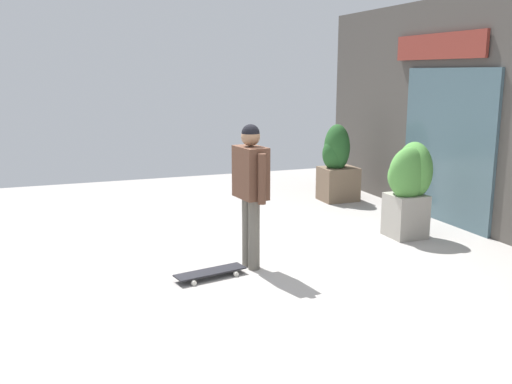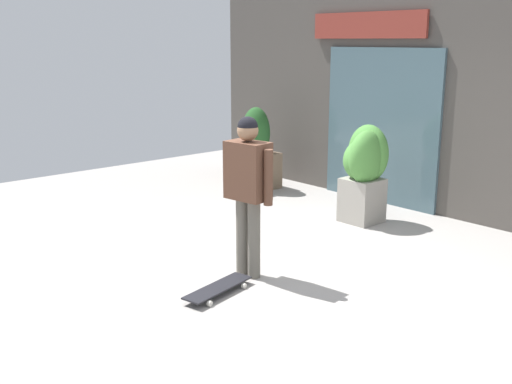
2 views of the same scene
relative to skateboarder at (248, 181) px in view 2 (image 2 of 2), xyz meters
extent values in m
plane|color=#9E9993|center=(0.02, 0.39, -1.01)|extent=(12.00, 12.00, 0.00)
cube|color=#4C4742|center=(0.02, 3.57, 0.63)|extent=(8.96, 0.25, 3.29)
cube|color=#47606B|center=(-0.96, 3.43, 0.13)|extent=(1.99, 0.06, 2.28)
cube|color=maroon|center=(-1.27, 3.41, 1.57)|extent=(2.02, 0.05, 0.38)
cylinder|color=#666056|center=(0.08, 0.01, -0.60)|extent=(0.13, 0.13, 0.82)
cylinder|color=#666056|center=(-0.08, -0.01, -0.60)|extent=(0.13, 0.13, 0.82)
cube|color=brown|center=(0.00, 0.00, 0.10)|extent=(0.47, 0.31, 0.58)
cylinder|color=brown|center=(0.26, 0.03, 0.07)|extent=(0.09, 0.09, 0.55)
cylinder|color=brown|center=(-0.26, -0.03, 0.07)|extent=(0.09, 0.09, 0.55)
sphere|color=#997051|center=(0.00, 0.00, 0.50)|extent=(0.21, 0.21, 0.21)
sphere|color=black|center=(0.00, 0.00, 0.54)|extent=(0.20, 0.20, 0.20)
cube|color=black|center=(0.17, -0.54, -0.94)|extent=(0.37, 0.83, 0.02)
cylinder|color=silver|center=(0.34, -0.76, -0.98)|extent=(0.04, 0.06, 0.05)
cylinder|color=silver|center=(0.11, -0.81, -0.98)|extent=(0.04, 0.06, 0.05)
cylinder|color=silver|center=(0.24, -0.26, -0.98)|extent=(0.04, 0.06, 0.05)
cylinder|color=silver|center=(0.00, -0.31, -0.98)|extent=(0.04, 0.06, 0.05)
cube|color=gray|center=(-0.45, 2.41, -0.72)|extent=(0.47, 0.47, 0.59)
ellipsoid|color=#4C8C3D|center=(-0.46, 2.52, -0.09)|extent=(0.60, 0.42, 0.77)
ellipsoid|color=#4C8C3D|center=(-0.37, 2.37, -0.12)|extent=(0.37, 0.58, 0.71)
ellipsoid|color=#4C8C3D|center=(-0.47, 2.44, -0.18)|extent=(0.53, 0.57, 0.57)
cube|color=brown|center=(-2.78, 2.63, -0.72)|extent=(0.51, 0.62, 0.59)
ellipsoid|color=#235123|center=(-2.78, 2.59, -0.08)|extent=(0.48, 0.44, 0.81)
ellipsoid|color=#235123|center=(-2.84, 2.62, -0.09)|extent=(0.42, 0.40, 0.79)
ellipsoid|color=#235123|center=(-2.77, 2.54, -0.18)|extent=(0.39, 0.45, 0.57)
camera|label=1|loc=(5.91, -2.12, 1.20)|focal=39.99mm
camera|label=2|loc=(4.48, -3.88, 1.37)|focal=42.68mm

